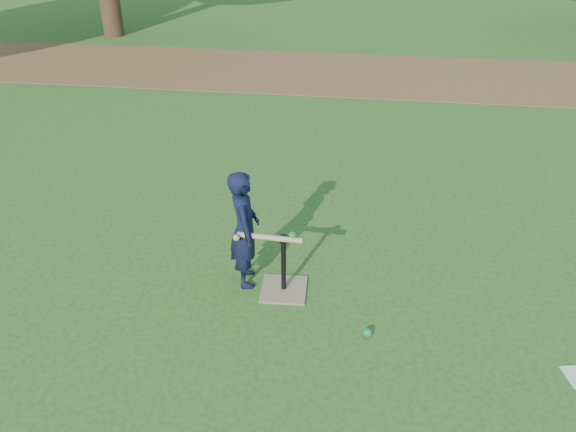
# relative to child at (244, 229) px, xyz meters

# --- Properties ---
(ground) EXTENTS (80.00, 80.00, 0.00)m
(ground) POSITION_rel_child_xyz_m (0.64, -0.47, -0.59)
(ground) COLOR #285116
(ground) RESTS_ON ground
(dirt_strip) EXTENTS (24.00, 3.00, 0.01)m
(dirt_strip) POSITION_rel_child_xyz_m (0.64, 7.03, -0.58)
(dirt_strip) COLOR brown
(dirt_strip) RESTS_ON ground
(child) EXTENTS (0.38, 0.49, 1.18)m
(child) POSITION_rel_child_xyz_m (0.00, 0.00, 0.00)
(child) COLOR black
(child) RESTS_ON ground
(wiffle_ball_ground) EXTENTS (0.08, 0.08, 0.08)m
(wiffle_ball_ground) POSITION_rel_child_xyz_m (1.18, -0.64, -0.55)
(wiffle_ball_ground) COLOR #0C883A
(wiffle_ball_ground) RESTS_ON ground
(batting_tee) EXTENTS (0.45, 0.45, 0.61)m
(batting_tee) POSITION_rel_child_xyz_m (0.38, -0.11, -0.48)
(batting_tee) COLOR #887756
(batting_tee) RESTS_ON ground
(swing_action) EXTENTS (0.63, 0.18, 0.08)m
(swing_action) POSITION_rel_child_xyz_m (0.27, -0.12, 0.01)
(swing_action) COLOR tan
(swing_action) RESTS_ON ground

